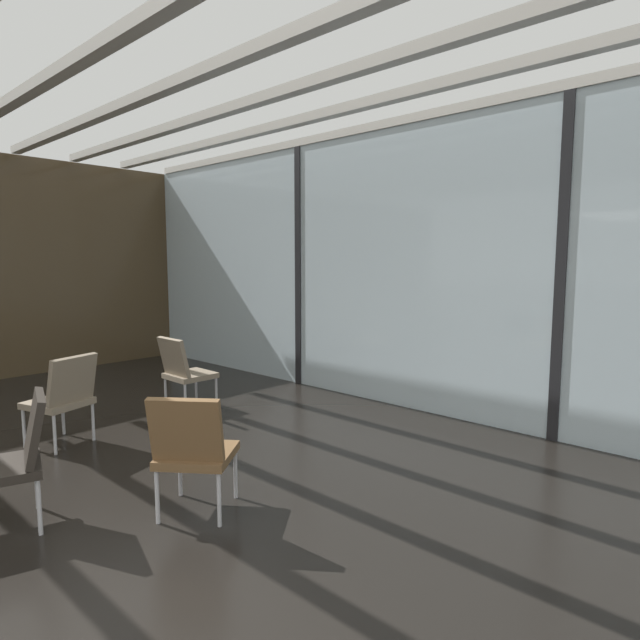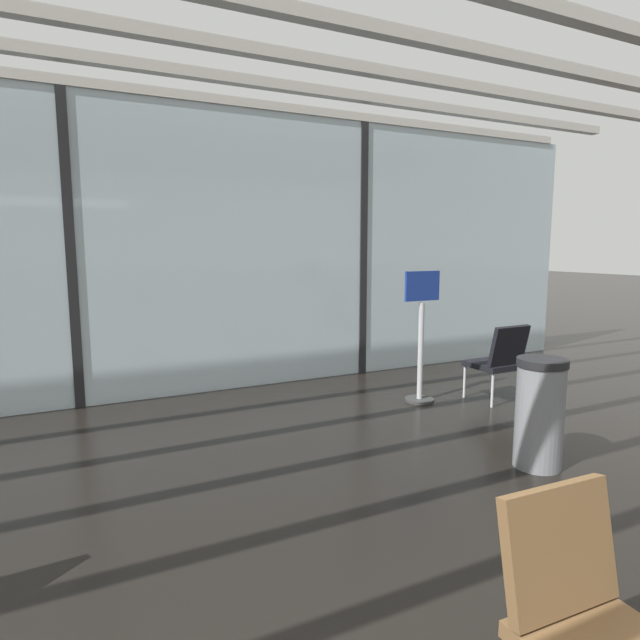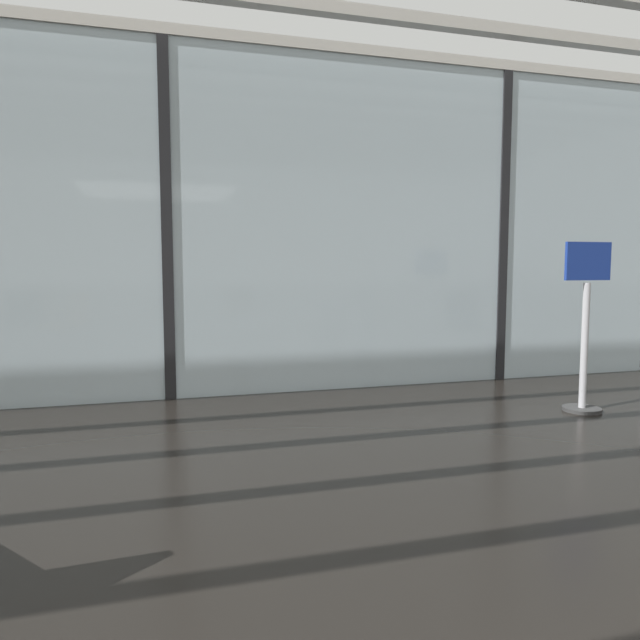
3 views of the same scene
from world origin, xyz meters
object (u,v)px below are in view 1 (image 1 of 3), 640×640
lounge_chair_2 (63,394)px  lounge_chair_3 (193,447)px  lounge_chair_5 (13,453)px  lounge_chair_1 (183,369)px

lounge_chair_2 → lounge_chair_3: 2.07m
lounge_chair_2 → lounge_chair_5: bearing=40.7°
lounge_chair_1 → lounge_chair_5: bearing=124.5°
lounge_chair_3 → lounge_chair_2: bearing=-36.3°
lounge_chair_1 → lounge_chair_5: (1.51, -2.24, 0.00)m
lounge_chair_2 → lounge_chair_5: (1.32, -0.83, 0.00)m
lounge_chair_3 → lounge_chair_5: bearing=11.8°
lounge_chair_2 → lounge_chair_3: bearing=73.8°
lounge_chair_1 → lounge_chair_3: (2.26, -1.38, 0.00)m
lounge_chair_1 → lounge_chair_2: bearing=98.1°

